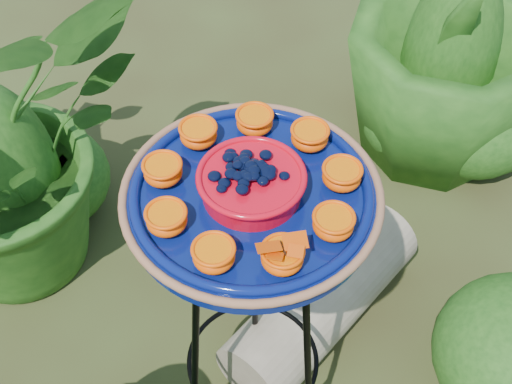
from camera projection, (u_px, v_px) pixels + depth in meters
ground_plane at (293, 368)px, 1.89m from camera, size 20.00×20.00×0.00m
tripod_stand at (252, 310)px, 1.44m from camera, size 0.37×0.37×0.82m
feeder_dish at (252, 194)px, 1.16m from camera, size 0.52×0.52×0.10m
driftwood_log at (322, 300)px, 1.91m from camera, size 0.63×0.51×0.21m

